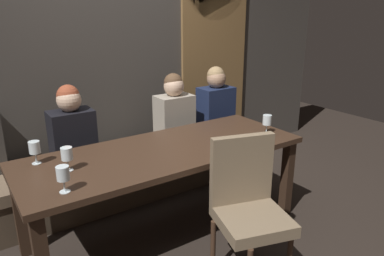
% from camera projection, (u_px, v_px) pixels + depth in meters
% --- Properties ---
extents(ground, '(9.00, 9.00, 0.00)m').
position_uv_depth(ground, '(167.00, 231.00, 3.04)').
color(ground, black).
extents(back_wall_tiled, '(6.00, 0.12, 3.00)m').
position_uv_depth(back_wall_tiled, '(100.00, 38.00, 3.53)').
color(back_wall_tiled, '#423D38').
rests_on(back_wall_tiled, ground).
extents(arched_door, '(0.90, 0.05, 2.55)m').
position_uv_depth(arched_door, '(214.00, 46.00, 4.24)').
color(arched_door, olive).
rests_on(arched_door, ground).
extents(dining_table, '(2.20, 0.84, 0.74)m').
position_uv_depth(dining_table, '(165.00, 159.00, 2.84)').
color(dining_table, '#342217').
rests_on(dining_table, ground).
extents(banquette_bench, '(2.50, 0.44, 0.45)m').
position_uv_depth(banquette_bench, '(130.00, 176.00, 3.52)').
color(banquette_bench, '#4A3C2E').
rests_on(banquette_bench, ground).
extents(chair_near_side, '(0.55, 0.55, 0.98)m').
position_uv_depth(chair_near_side, '(248.00, 201.00, 2.41)').
color(chair_near_side, '#3D281C').
rests_on(chair_near_side, ground).
extents(diner_redhead, '(0.36, 0.24, 0.73)m').
position_uv_depth(diner_redhead, '(72.00, 130.00, 3.07)').
color(diner_redhead, black).
rests_on(diner_redhead, banquette_bench).
extents(diner_bearded, '(0.36, 0.24, 0.73)m').
position_uv_depth(diner_bearded, '(174.00, 112.00, 3.62)').
color(diner_bearded, '#9E9384').
rests_on(diner_bearded, banquette_bench).
extents(diner_far_end, '(0.36, 0.24, 0.76)m').
position_uv_depth(diner_far_end, '(216.00, 104.00, 3.87)').
color(diner_far_end, '#192342').
rests_on(diner_far_end, banquette_bench).
extents(wine_glass_end_left, '(0.08, 0.08, 0.16)m').
position_uv_depth(wine_glass_end_left, '(35.00, 148.00, 2.51)').
color(wine_glass_end_left, silver).
rests_on(wine_glass_end_left, dining_table).
extents(wine_glass_far_right, '(0.08, 0.08, 0.16)m').
position_uv_depth(wine_glass_far_right, '(267.00, 120.00, 3.13)').
color(wine_glass_far_right, silver).
rests_on(wine_glass_far_right, dining_table).
extents(wine_glass_center_front, '(0.08, 0.08, 0.16)m').
position_uv_depth(wine_glass_center_front, '(67.00, 155.00, 2.40)').
color(wine_glass_center_front, silver).
rests_on(wine_glass_center_front, dining_table).
extents(wine_glass_near_right, '(0.08, 0.08, 0.16)m').
position_uv_depth(wine_glass_near_right, '(63.00, 175.00, 2.11)').
color(wine_glass_near_right, silver).
rests_on(wine_glass_near_right, dining_table).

